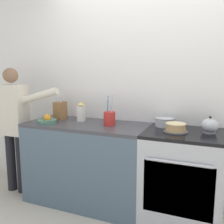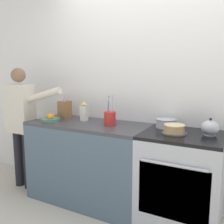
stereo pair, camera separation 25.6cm
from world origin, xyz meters
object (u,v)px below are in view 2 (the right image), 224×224
Objects in this scene: knife_block at (65,109)px; utensil_crock at (110,118)px; fruit_bowl at (51,119)px; mixing_bowl at (166,123)px; tea_kettle at (210,128)px; person_baker at (21,118)px; milk_carton at (84,112)px; stove_range at (181,180)px; layer_cake at (174,129)px.

knife_block is 0.91× the size of utensil_crock.
knife_block is at bearing 87.29° from fruit_bowl.
fruit_bowl is at bearing -165.84° from mixing_bowl.
person_baker reaches higher than tea_kettle.
person_baker is at bearing -166.10° from milk_carton.
milk_carton is (0.30, -0.02, -0.00)m from knife_block.
utensil_crock reaches higher than fruit_bowl.
tea_kettle is 1.37m from milk_carton.
person_baker is at bearing -174.37° from utensil_crock.
milk_carton is at bearing -4.13° from knife_block.
person_baker is (-1.74, -0.29, -0.06)m from mixing_bowl.
knife_block is at bearing 175.82° from stove_range.
stove_range is at bearing -4.18° from knife_block.
milk_carton reaches higher than stove_range.
knife_block reaches higher than fruit_bowl.
mixing_bowl is 0.94m from milk_carton.
mixing_bowl is at bearing 123.56° from layer_cake.
mixing_bowl is at bearing 11.21° from person_baker.
fruit_bowl is 0.95× the size of milk_carton.
knife_block reaches higher than tea_kettle.
stove_range is 2.00m from person_baker.
knife_block is (-1.66, 0.04, 0.04)m from tea_kettle.
milk_carton is at bearing 173.67° from layer_cake.
stove_range is at bearing 5.43° from fruit_bowl.
layer_cake is at bearing 4.26° from fruit_bowl.
utensil_crock reaches higher than layer_cake.
mixing_bowl is (-0.14, 0.21, 0.01)m from layer_cake.
stove_range is 4.07× the size of milk_carton.
mixing_bowl is 0.99× the size of fruit_bowl.
mixing_bowl is 0.71× the size of knife_block.
mixing_bowl reaches higher than stove_range.
knife_block is (-1.23, -0.07, 0.06)m from mixing_bowl.
stove_range is 2.81× the size of utensil_crock.
stove_range is at bearing 5.11° from person_baker.
fruit_bowl is 0.39m from milk_carton.
tea_kettle is 1.69m from fruit_bowl.
layer_cake is 0.25m from mixing_bowl.
tea_kettle is at bearing -14.09° from mixing_bowl.
mixing_bowl is at bearing 14.16° from fruit_bowl.
utensil_crock is at bearing 7.35° from person_baker.
layer_cake is at bearing -154.15° from stove_range.
tea_kettle is at bearing 6.93° from fruit_bowl.
tea_kettle reaches higher than stove_range.
mixing_bowl is 0.65× the size of utensil_crock.
layer_cake is 0.72× the size of utensil_crock.
utensil_crock is (-0.76, 0.00, 0.53)m from stove_range.
tea_kettle is 0.65× the size of knife_block.
utensil_crock is at bearing -8.65° from knife_block.
fruit_bowl is (-1.24, -0.31, -0.01)m from mixing_bowl.
mixing_bowl is at bearing 3.25° from knife_block.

